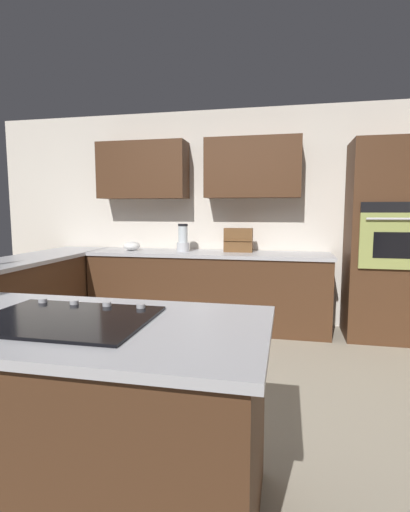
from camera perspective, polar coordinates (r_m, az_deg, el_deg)
ground_plane at (r=3.13m, az=-4.46°, el=-19.57°), size 14.00×14.00×0.00m
wall_back at (r=4.81m, az=1.58°, el=7.41°), size 6.00×0.44×2.60m
lower_cabinets_back at (r=4.60m, az=0.40°, el=-5.25°), size 2.80×0.60×0.86m
countertop_back at (r=4.53m, az=0.40°, el=0.33°), size 2.84×0.64×0.04m
lower_cabinets_side at (r=4.28m, az=-26.49°, el=-6.89°), size 0.60×2.90×0.86m
countertop_side at (r=4.20m, az=-26.82°, el=-0.91°), size 0.64×2.94×0.04m
island_base at (r=2.02m, az=-19.46°, el=-21.88°), size 1.74×0.83×0.86m
island_top at (r=1.85m, az=-20.02°, el=-9.55°), size 1.82×0.91×0.04m
wall_oven at (r=4.54m, az=25.31°, el=1.97°), size 0.80×0.66×2.12m
cooktop at (r=1.85m, az=-19.96°, el=-8.68°), size 0.76×0.56×0.03m
blender at (r=4.58m, az=-3.28°, el=2.43°), size 0.15×0.15×0.33m
mixing_bowl at (r=4.80m, az=-10.78°, el=1.47°), size 0.20×0.20×0.11m
spice_rack at (r=4.53m, az=4.95°, el=2.35°), size 0.33×0.11×0.28m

